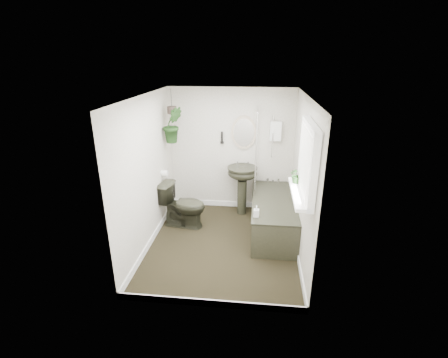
# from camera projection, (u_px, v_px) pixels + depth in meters

# --- Properties ---
(floor) EXTENTS (2.30, 2.80, 0.02)m
(floor) POSITION_uv_depth(u_px,v_px,m) (223.00, 244.00, 5.18)
(floor) COLOR black
(floor) RESTS_ON ground
(ceiling) EXTENTS (2.30, 2.80, 0.02)m
(ceiling) POSITION_uv_depth(u_px,v_px,m) (223.00, 95.00, 4.35)
(ceiling) COLOR white
(ceiling) RESTS_ON ground
(wall_back) EXTENTS (2.30, 0.02, 2.30)m
(wall_back) POSITION_uv_depth(u_px,v_px,m) (231.00, 150.00, 6.07)
(wall_back) COLOR silver
(wall_back) RESTS_ON ground
(wall_front) EXTENTS (2.30, 0.02, 2.30)m
(wall_front) POSITION_uv_depth(u_px,v_px,m) (208.00, 222.00, 3.45)
(wall_front) COLOR silver
(wall_front) RESTS_ON ground
(wall_left) EXTENTS (0.02, 2.80, 2.30)m
(wall_left) POSITION_uv_depth(u_px,v_px,m) (146.00, 173.00, 4.88)
(wall_left) COLOR silver
(wall_left) RESTS_ON ground
(wall_right) EXTENTS (0.02, 2.80, 2.30)m
(wall_right) POSITION_uv_depth(u_px,v_px,m) (303.00, 179.00, 4.65)
(wall_right) COLOR silver
(wall_right) RESTS_ON ground
(skirting) EXTENTS (2.30, 2.80, 0.10)m
(skirting) POSITION_uv_depth(u_px,v_px,m) (223.00, 241.00, 5.16)
(skirting) COLOR white
(skirting) RESTS_ON floor
(bathtub) EXTENTS (0.72, 1.72, 0.58)m
(bathtub) POSITION_uv_depth(u_px,v_px,m) (273.00, 216.00, 5.45)
(bathtub) COLOR black
(bathtub) RESTS_ON floor
(bath_screen) EXTENTS (0.04, 0.72, 1.40)m
(bath_screen) POSITION_uv_depth(u_px,v_px,m) (256.00, 150.00, 5.59)
(bath_screen) COLOR silver
(bath_screen) RESTS_ON bathtub
(shower_box) EXTENTS (0.20, 0.10, 0.35)m
(shower_box) POSITION_uv_depth(u_px,v_px,m) (276.00, 131.00, 5.78)
(shower_box) COLOR white
(shower_box) RESTS_ON wall_back
(oval_mirror) EXTENTS (0.46, 0.03, 0.62)m
(oval_mirror) POSITION_uv_depth(u_px,v_px,m) (244.00, 133.00, 5.89)
(oval_mirror) COLOR tan
(oval_mirror) RESTS_ON wall_back
(wall_sconce) EXTENTS (0.04, 0.04, 0.22)m
(wall_sconce) POSITION_uv_depth(u_px,v_px,m) (222.00, 138.00, 5.95)
(wall_sconce) COLOR black
(wall_sconce) RESTS_ON wall_back
(toilet_roll_holder) EXTENTS (0.11, 0.11, 0.11)m
(toilet_roll_holder) POSITION_uv_depth(u_px,v_px,m) (164.00, 173.00, 5.61)
(toilet_roll_holder) COLOR white
(toilet_roll_holder) RESTS_ON wall_left
(window_recess) EXTENTS (0.08, 1.00, 0.90)m
(window_recess) POSITION_uv_depth(u_px,v_px,m) (308.00, 161.00, 3.83)
(window_recess) COLOR white
(window_recess) RESTS_ON wall_right
(window_sill) EXTENTS (0.18, 1.00, 0.04)m
(window_sill) POSITION_uv_depth(u_px,v_px,m) (299.00, 193.00, 3.98)
(window_sill) COLOR white
(window_sill) RESTS_ON wall_right
(window_blinds) EXTENTS (0.01, 0.86, 0.76)m
(window_blinds) POSITION_uv_depth(u_px,v_px,m) (304.00, 161.00, 3.83)
(window_blinds) COLOR white
(window_blinds) RESTS_ON wall_right
(toilet) EXTENTS (0.82, 0.54, 0.78)m
(toilet) POSITION_uv_depth(u_px,v_px,m) (183.00, 205.00, 5.61)
(toilet) COLOR black
(toilet) RESTS_ON floor
(pedestal_sink) EXTENTS (0.63, 0.57, 0.93)m
(pedestal_sink) POSITION_uv_depth(u_px,v_px,m) (242.00, 190.00, 6.02)
(pedestal_sink) COLOR black
(pedestal_sink) RESTS_ON floor
(sill_plant) EXTENTS (0.22, 0.20, 0.21)m
(sill_plant) POSITION_uv_depth(u_px,v_px,m) (297.00, 175.00, 4.22)
(sill_plant) COLOR black
(sill_plant) RESTS_ON window_sill
(hanging_plant) EXTENTS (0.43, 0.40, 0.62)m
(hanging_plant) POSITION_uv_depth(u_px,v_px,m) (173.00, 125.00, 5.55)
(hanging_plant) COLOR black
(hanging_plant) RESTS_ON ceiling
(soap_bottle) EXTENTS (0.08, 0.08, 0.17)m
(soap_bottle) POSITION_uv_depth(u_px,v_px,m) (256.00, 211.00, 4.77)
(soap_bottle) COLOR black
(soap_bottle) RESTS_ON bathtub
(hanging_pot) EXTENTS (0.16, 0.16, 0.12)m
(hanging_pot) POSITION_uv_depth(u_px,v_px,m) (172.00, 110.00, 5.46)
(hanging_pot) COLOR #372B26
(hanging_pot) RESTS_ON ceiling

